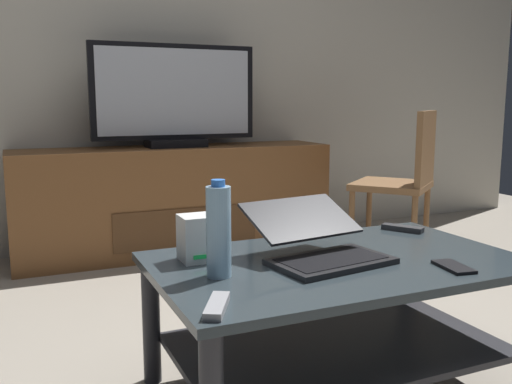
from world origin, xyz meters
TOP-DOWN VIEW (x-y plane):
  - back_wall at (0.00, 2.25)m, footprint 6.40×0.12m
  - coffee_table at (0.11, -0.01)m, footprint 1.18×0.71m
  - media_cabinet at (0.12, 1.93)m, footprint 1.98×0.46m
  - television at (0.12, 1.91)m, footprint 1.03×0.20m
  - dining_chair at (1.40, 1.27)m, footprint 0.62×0.62m
  - laptop at (0.05, 0.02)m, footprint 0.42×0.42m
  - router_box at (-0.30, 0.16)m, footprint 0.12×0.11m
  - water_bottle_near at (-0.30, -0.02)m, footprint 0.07×0.07m
  - cell_phone at (0.38, -0.24)m, footprint 0.09×0.15m
  - tv_remote at (0.56, 0.23)m, footprint 0.12×0.16m
  - soundbar_remote at (-0.40, -0.27)m, footprint 0.12×0.16m

SIDE VIEW (x-z plane):
  - coffee_table at x=0.11m, z-range 0.09..0.54m
  - media_cabinet at x=0.12m, z-range 0.00..0.67m
  - cell_phone at x=0.38m, z-range 0.45..0.46m
  - tv_remote at x=0.56m, z-range 0.45..0.47m
  - soundbar_remote at x=-0.40m, z-range 0.45..0.47m
  - dining_chair at x=1.40m, z-range 0.05..0.95m
  - laptop at x=0.05m, z-range 0.42..0.59m
  - router_box at x=-0.30m, z-range 0.45..0.60m
  - water_bottle_near at x=-0.30m, z-range 0.45..0.73m
  - television at x=0.12m, z-range 0.66..1.29m
  - back_wall at x=0.00m, z-range 0.00..2.80m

